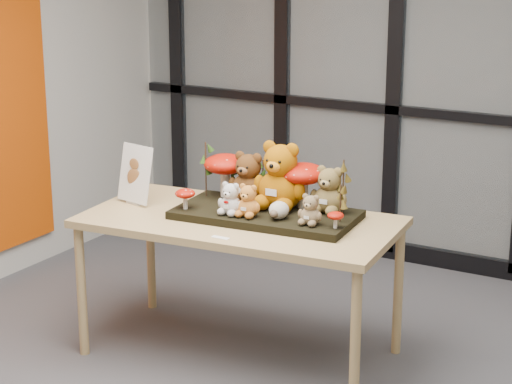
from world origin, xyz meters
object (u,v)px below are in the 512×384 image
Objects in this scene: sign_holder at (135,176)px; mushroom_front_right at (335,219)px; mushroom_front_left at (185,198)px; mushroom_back_right at (303,183)px; bear_small_yellow at (248,199)px; mushroom_back_left at (225,173)px; bear_beige_small at (311,208)px; display_table at (240,231)px; bear_brown_medium at (249,175)px; bear_tan_back at (329,187)px; bear_white_bow at (231,197)px; diorama_tray at (266,215)px; plush_cream_hedgehog at (279,209)px; bear_pooh_yellow at (281,172)px.

mushroom_front_right is at bearing 11.95° from sign_holder.
mushroom_back_right is at bearing 31.57° from mushroom_front_left.
bear_small_yellow is 0.36m from mushroom_front_left.
bear_beige_small is at bearing -19.52° from mushroom_back_left.
mushroom_back_right is at bearing 26.79° from sign_holder.
bear_brown_medium is at bearing 99.56° from display_table.
mushroom_back_left is at bearing 164.05° from mushroom_front_right.
bear_beige_small is 0.67m from mushroom_back_left.
bear_tan_back is (0.41, 0.21, 0.24)m from display_table.
bear_tan_back reaches higher than bear_white_bow.
bear_tan_back is at bearing 22.13° from display_table.
diorama_tray is 0.17m from plush_cream_hedgehog.
mushroom_back_left is (-0.37, 0.04, -0.06)m from bear_pooh_yellow.
display_table is at bearing 178.42° from mushroom_front_right.
bear_beige_small is 0.18m from plush_cream_hedgehog.
bear_white_bow is at bearing -174.70° from mushroom_front_right.
bear_brown_medium is 1.63× the size of bear_white_bow.
bear_small_yellow is (0.08, -0.06, 0.20)m from display_table.
bear_white_bow reaches higher than display_table.
bear_tan_back is 2.68× the size of plush_cream_hedgehog.
sign_holder is (-0.64, -0.04, 0.22)m from display_table.
bear_pooh_yellow is 2.29× the size of bear_beige_small.
bear_small_yellow is 0.72m from sign_holder.
sign_holder is (-0.79, -0.20, -0.08)m from bear_pooh_yellow.
sign_holder reaches higher than mushroom_front_right.
mushroom_back_right is at bearing 4.16° from bear_brown_medium.
bear_brown_medium is 2.57× the size of mushroom_front_left.
mushroom_front_left is at bearing -134.73° from bear_brown_medium.
bear_tan_back is at bearing 0.82° from mushroom_back_left.
mushroom_front_left is at bearing -148.43° from mushroom_back_right.
bear_brown_medium is 0.94× the size of sign_holder.
mushroom_back_right is at bearing 173.00° from bear_tan_back.
bear_beige_small is (0.27, -0.18, -0.11)m from bear_pooh_yellow.
bear_small_yellow is at bearing 9.44° from sign_holder.
bear_small_yellow is at bearing -41.17° from mushroom_back_left.
diorama_tray is 0.43m from mushroom_front_left.
bear_brown_medium is 0.24m from bear_white_bow.
bear_small_yellow is 2.04× the size of mushroom_front_right.
mushroom_back_left is (-0.62, -0.01, -0.00)m from bear_tan_back.
mushroom_front_left is at bearing -177.00° from bear_white_bow.
mushroom_front_left is at bearing -177.52° from bear_small_yellow.
diorama_tray is at bearing 157.79° from bear_beige_small.
bear_small_yellow reaches higher than bear_beige_small.
plush_cream_hedgehog is at bearing -38.23° from bear_brown_medium.
mushroom_back_left is at bearing 131.00° from display_table.
mushroom_back_left is at bearing 155.21° from bear_beige_small.
bear_pooh_yellow is 1.50× the size of mushroom_back_left.
diorama_tray is 0.25m from bear_brown_medium.
diorama_tray is 5.01× the size of bear_small_yellow.
mushroom_front_right is at bearing -63.22° from bear_tan_back.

